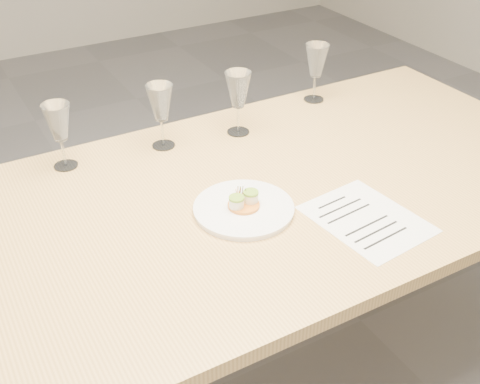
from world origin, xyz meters
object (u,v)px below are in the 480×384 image
dining_table (197,229)px  wine_glass_2 (160,104)px  recipe_sheet (366,219)px  wine_glass_3 (238,91)px  dinner_plate (244,208)px  wine_glass_4 (316,62)px  wine_glass_1 (58,124)px

dining_table → wine_glass_2: (0.06, 0.36, 0.21)m
recipe_sheet → wine_glass_3: bearing=88.9°
dinner_plate → wine_glass_4: size_ratio=1.29×
wine_glass_3 → wine_glass_4: wine_glass_3 is taller
dinner_plate → wine_glass_4: wine_glass_4 is taller
dinner_plate → wine_glass_3: size_ratio=1.28×
dining_table → wine_glass_2: wine_glass_2 is taller
wine_glass_2 → wine_glass_4: wine_glass_4 is taller
recipe_sheet → dining_table: bearing=138.1°
dining_table → wine_glass_4: wine_glass_4 is taller
wine_glass_2 → wine_glass_3: (0.25, -0.04, 0.00)m
dinner_plate → wine_glass_2: size_ratio=1.30×
wine_glass_4 → dining_table: bearing=-148.7°
recipe_sheet → wine_glass_1: 0.90m
wine_glass_1 → wine_glass_4: size_ratio=0.97×
dinner_plate → wine_glass_1: (-0.35, 0.47, 0.13)m
wine_glass_2 → wine_glass_4: bearing=4.7°
wine_glass_3 → wine_glass_4: (0.36, 0.09, -0.00)m
wine_glass_1 → wine_glass_2: (0.30, -0.03, 0.00)m
wine_glass_1 → dinner_plate: bearing=-53.4°
wine_glass_1 → wine_glass_3: bearing=-6.6°
dinner_plate → wine_glass_3: (0.21, 0.40, 0.13)m
wine_glass_4 → recipe_sheet: bearing=-114.8°
wine_glass_1 → wine_glass_3: wine_glass_3 is taller
recipe_sheet → wine_glass_2: wine_glass_2 is taller
dinner_plate → wine_glass_4: bearing=40.4°
wine_glass_3 → dinner_plate: bearing=-117.5°
recipe_sheet → wine_glass_4: (0.31, 0.68, 0.14)m
recipe_sheet → wine_glass_1: size_ratio=1.62×
recipe_sheet → wine_glass_2: 0.71m
recipe_sheet → wine_glass_4: wine_glass_4 is taller
wine_glass_1 → wine_glass_4: wine_glass_4 is taller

